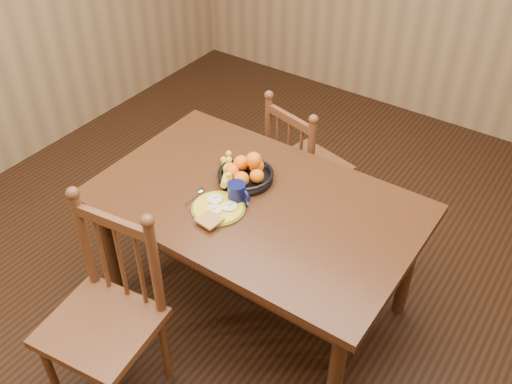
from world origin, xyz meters
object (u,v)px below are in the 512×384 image
Objects in this scene: chair_near at (106,317)px; breakfast_plate at (218,208)px; dining_table at (256,213)px; coffee_mug at (237,193)px; chair_far at (304,167)px; fruit_bowl at (245,172)px.

chair_near reaches higher than breakfast_plate.
dining_table is 12.00× the size of coffee_mug.
chair_near is at bearing -103.03° from breakfast_plate.
breakfast_plate reaches higher than dining_table.
coffee_mug is (0.06, -0.78, 0.34)m from chair_far.
coffee_mug is at bearing -66.27° from fruit_bowl.
chair_far is 1.54m from chair_near.
chair_near is 0.97m from fruit_bowl.
chair_far reaches higher than breakfast_plate.
dining_table is at bearing 38.06° from coffee_mug.
chair_near reaches higher than dining_table.
chair_far is at bearing 91.82° from breakfast_plate.
dining_table is 0.22m from breakfast_plate.
fruit_bowl is (0.12, 0.92, 0.29)m from chair_near.
breakfast_plate is at bearing -107.29° from coffee_mug.
breakfast_plate is at bearing -82.93° from fruit_bowl.
dining_table is 0.22m from fruit_bowl.
chair_far is 2.91× the size of fruit_bowl.
breakfast_plate is at bearing 105.38° from chair_far.
chair_near is (-0.12, -1.54, 0.05)m from chair_far.
dining_table is at bearing 57.82° from breakfast_plate.
fruit_bowl reaches higher than dining_table.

